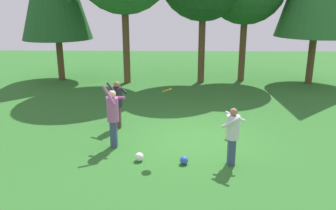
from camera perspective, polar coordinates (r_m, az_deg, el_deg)
name	(u,v)px	position (r m, az deg, el deg)	size (l,w,h in m)	color
ground_plane	(193,140)	(10.93, 4.13, -5.69)	(40.00, 40.00, 0.00)	#2D6B28
person_thrower	(113,114)	(10.16, -9.02, -1.41)	(0.60, 0.59, 1.91)	#38476B
person_catcher	(232,132)	(9.15, 10.51, -4.36)	(0.65, 0.63, 1.56)	#38476B
person_bystander	(117,101)	(11.76, -8.29, 0.73)	(0.72, 0.73, 1.62)	#4C382D
frisbee	(167,90)	(9.36, -0.22, 2.44)	(0.37, 0.37, 0.13)	orange
ball_blue	(184,160)	(9.33, 2.64, -9.02)	(0.22, 0.22, 0.22)	blue
ball_yellow	(228,136)	(11.07, 9.86, -5.07)	(0.20, 0.20, 0.20)	yellow
ball_white	(139,157)	(9.52, -4.73, -8.46)	(0.24, 0.24, 0.24)	white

